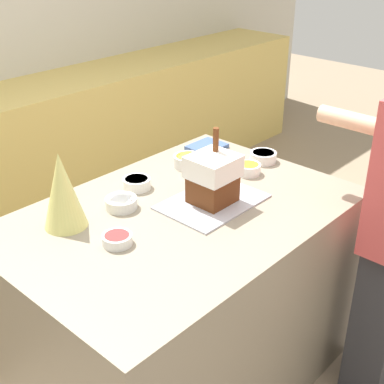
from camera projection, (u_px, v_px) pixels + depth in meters
name	position (u px, v px, depth m)	size (l,w,h in m)	color
ground_plane	(182.00, 376.00, 2.54)	(12.00, 12.00, 0.00)	gray
kitchen_island	(181.00, 301.00, 2.33)	(1.41, 0.97, 0.90)	gray
baking_tray	(212.00, 202.00, 2.19)	(0.42, 0.30, 0.01)	#B2B2BC
gingerbread_house	(213.00, 177.00, 2.14)	(0.18, 0.17, 0.30)	#5B2D14
decorative_tree	(62.00, 191.00, 1.96)	(0.16, 0.16, 0.30)	#DBD675
candy_bowl_behind_tray	(121.00, 203.00, 2.14)	(0.13, 0.13, 0.04)	silver
candy_bowl_near_tray_right	(116.00, 239.00, 1.91)	(0.11, 0.11, 0.04)	white
candy_bowl_beside_tree	(249.00, 168.00, 2.42)	(0.11, 0.11, 0.05)	white
candy_bowl_center_rear	(137.00, 183.00, 2.29)	(0.12, 0.12, 0.05)	white
candy_bowl_front_corner	(263.00, 156.00, 2.54)	(0.13, 0.13, 0.05)	white
candy_bowl_far_right	(188.00, 160.00, 2.49)	(0.13, 0.13, 0.05)	silver
cookbook	(207.00, 147.00, 2.69)	(0.18, 0.14, 0.02)	#3F598C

